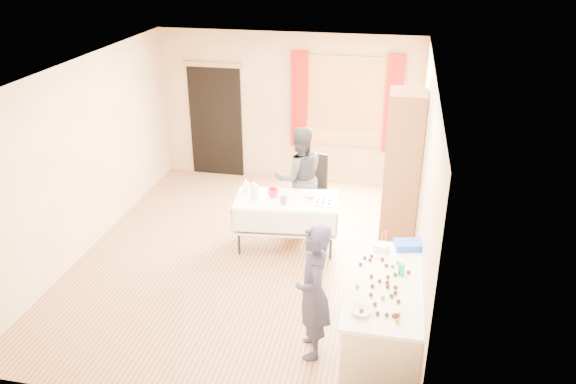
% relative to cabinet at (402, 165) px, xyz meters
% --- Properties ---
extents(floor, '(4.50, 5.50, 0.02)m').
position_rel_cabinet_xyz_m(floor, '(-1.99, -1.13, -1.08)').
color(floor, '#9E7047').
rests_on(floor, ground).
extents(ceiling, '(4.50, 5.50, 0.02)m').
position_rel_cabinet_xyz_m(ceiling, '(-1.99, -1.13, 1.54)').
color(ceiling, white).
rests_on(ceiling, floor).
extents(wall_back, '(4.50, 0.02, 2.60)m').
position_rel_cabinet_xyz_m(wall_back, '(-1.99, 1.63, 0.23)').
color(wall_back, tan).
rests_on(wall_back, floor).
extents(wall_front, '(4.50, 0.02, 2.60)m').
position_rel_cabinet_xyz_m(wall_front, '(-1.99, -3.89, 0.23)').
color(wall_front, tan).
rests_on(wall_front, floor).
extents(wall_left, '(0.02, 5.50, 2.60)m').
position_rel_cabinet_xyz_m(wall_left, '(-4.25, -1.13, 0.23)').
color(wall_left, tan).
rests_on(wall_left, floor).
extents(wall_right, '(0.02, 5.50, 2.60)m').
position_rel_cabinet_xyz_m(wall_right, '(0.27, -1.13, 0.23)').
color(wall_right, tan).
rests_on(wall_right, floor).
extents(window_frame, '(1.32, 0.06, 1.52)m').
position_rel_cabinet_xyz_m(window_frame, '(-0.99, 1.59, 0.43)').
color(window_frame, olive).
rests_on(window_frame, wall_back).
extents(window_pane, '(1.20, 0.02, 1.40)m').
position_rel_cabinet_xyz_m(window_pane, '(-0.99, 1.58, 0.43)').
color(window_pane, white).
rests_on(window_pane, wall_back).
extents(curtain_left, '(0.28, 0.06, 1.65)m').
position_rel_cabinet_xyz_m(curtain_left, '(-1.77, 1.54, 0.43)').
color(curtain_left, '#960F08').
rests_on(curtain_left, wall_back).
extents(curtain_right, '(0.28, 0.06, 1.65)m').
position_rel_cabinet_xyz_m(curtain_right, '(-0.21, 1.54, 0.43)').
color(curtain_right, '#960F08').
rests_on(curtain_right, wall_back).
extents(doorway, '(0.95, 0.04, 2.00)m').
position_rel_cabinet_xyz_m(doorway, '(-3.29, 1.60, -0.07)').
color(doorway, black).
rests_on(doorway, floor).
extents(door_lintel, '(1.05, 0.06, 0.08)m').
position_rel_cabinet_xyz_m(door_lintel, '(-3.29, 1.57, 0.95)').
color(door_lintel, olive).
rests_on(door_lintel, wall_back).
extents(cabinet, '(0.50, 0.60, 2.14)m').
position_rel_cabinet_xyz_m(cabinet, '(0.00, 0.00, 0.00)').
color(cabinet, brown).
rests_on(cabinet, floor).
extents(counter, '(0.78, 1.64, 0.91)m').
position_rel_cabinet_xyz_m(counter, '(-0.10, -2.75, -0.62)').
color(counter, beige).
rests_on(counter, floor).
extents(party_table, '(1.49, 0.87, 0.75)m').
position_rel_cabinet_xyz_m(party_table, '(-1.52, -0.74, -0.62)').
color(party_table, black).
rests_on(party_table, floor).
extents(chair, '(0.50, 0.50, 1.01)m').
position_rel_cabinet_xyz_m(chair, '(-1.35, 0.24, -0.77)').
color(chair, black).
rests_on(chair, floor).
extents(girl, '(0.70, 0.59, 1.51)m').
position_rel_cabinet_xyz_m(girl, '(-0.82, -2.83, -0.31)').
color(girl, '#21213C').
rests_on(girl, floor).
extents(woman, '(1.21, 1.17, 1.57)m').
position_rel_cabinet_xyz_m(woman, '(-1.47, -0.06, -0.29)').
color(woman, black).
rests_on(woman, floor).
extents(soda_can, '(0.07, 0.07, 0.12)m').
position_rel_cabinet_xyz_m(soda_can, '(0.04, -2.58, -0.10)').
color(soda_can, green).
rests_on(soda_can, counter).
extents(mixing_bowl, '(0.35, 0.35, 0.05)m').
position_rel_cabinet_xyz_m(mixing_bowl, '(-0.31, -3.29, -0.14)').
color(mixing_bowl, white).
rests_on(mixing_bowl, counter).
extents(foam_block, '(0.17, 0.14, 0.08)m').
position_rel_cabinet_xyz_m(foam_block, '(-0.18, -2.15, -0.12)').
color(foam_block, white).
rests_on(foam_block, counter).
extents(blue_basket, '(0.34, 0.26, 0.08)m').
position_rel_cabinet_xyz_m(blue_basket, '(0.11, -2.03, -0.12)').
color(blue_basket, blue).
rests_on(blue_basket, counter).
extents(pitcher, '(0.12, 0.12, 0.22)m').
position_rel_cabinet_xyz_m(pitcher, '(-1.95, -0.86, -0.21)').
color(pitcher, silver).
rests_on(pitcher, party_table).
extents(cup_red, '(0.23, 0.23, 0.11)m').
position_rel_cabinet_xyz_m(cup_red, '(-1.72, -0.70, -0.26)').
color(cup_red, red).
rests_on(cup_red, party_table).
extents(cup_rainbow, '(0.16, 0.16, 0.10)m').
position_rel_cabinet_xyz_m(cup_rainbow, '(-1.53, -0.92, -0.27)').
color(cup_rainbow, red).
rests_on(cup_rainbow, party_table).
extents(small_bowl, '(0.18, 0.18, 0.05)m').
position_rel_cabinet_xyz_m(small_bowl, '(-1.21, -0.62, -0.29)').
color(small_bowl, white).
rests_on(small_bowl, party_table).
extents(pastry_tray, '(0.29, 0.22, 0.02)m').
position_rel_cabinet_xyz_m(pastry_tray, '(-1.00, -0.78, -0.31)').
color(pastry_tray, white).
rests_on(pastry_tray, party_table).
extents(bottle, '(0.11, 0.11, 0.19)m').
position_rel_cabinet_xyz_m(bottle, '(-2.12, -0.64, -0.22)').
color(bottle, white).
rests_on(bottle, party_table).
extents(cake_balls, '(0.54, 1.11, 0.04)m').
position_rel_cabinet_xyz_m(cake_balls, '(-0.11, -2.84, -0.14)').
color(cake_balls, '#3F2314').
rests_on(cake_balls, counter).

